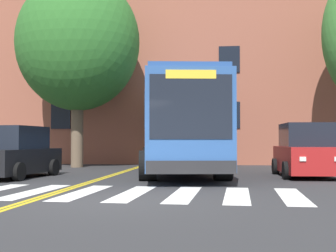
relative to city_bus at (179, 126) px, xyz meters
name	(u,v)px	position (x,y,z in m)	size (l,w,h in m)	color
ground_plane	(115,201)	(-0.54, -8.80, -1.88)	(120.00, 120.00, 0.00)	#303033
crosswalk	(108,193)	(-1.05, -7.39, -1.87)	(9.43, 3.81, 0.01)	white
lane_line_yellow_inner	(147,164)	(-2.40, 6.61, -1.87)	(0.12, 36.00, 0.01)	gold
lane_line_yellow_outer	(149,164)	(-2.24, 6.61, -1.87)	(0.12, 36.00, 0.01)	gold
city_bus	(179,126)	(0.00, 0.00, 0.00)	(4.23, 12.14, 3.49)	#2D5699
car_black_near_lane	(15,154)	(-5.40, -3.14, -1.06)	(2.20, 4.11, 1.78)	black
car_red_far_lane	(306,152)	(4.67, -1.57, -1.01)	(2.13, 4.02, 1.89)	#AD1E1E
street_tree_curbside_small	(78,43)	(-5.25, 3.29, 4.12)	(8.32, 8.20, 9.31)	brown
building_facade	(153,76)	(-2.50, 9.54, 3.37)	(34.38, 6.94, 10.49)	#9E5642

